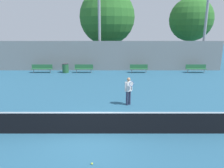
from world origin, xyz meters
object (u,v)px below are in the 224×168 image
at_px(bench_courtside_near, 85,68).
at_px(bench_by_gate, 197,68).
at_px(tennis_ball, 93,164).
at_px(light_pole_far_right, 100,22).
at_px(tree_green_broad, 108,17).
at_px(bench_adjacent_court, 140,68).
at_px(light_pole_near_left, 207,19).
at_px(tree_green_tall, 192,20).
at_px(bench_courtside_far, 43,68).
at_px(tennis_net, 88,123).
at_px(tennis_player, 129,90).
at_px(trash_bin, 66,68).

distance_m(bench_courtside_near, bench_by_gate, 11.37).
distance_m(bench_courtside_near, tennis_ball, 15.46).
relative_size(light_pole_far_right, tree_green_broad, 0.98).
relative_size(bench_adjacent_court, tree_green_broad, 0.20).
bearing_deg(tennis_ball, light_pole_far_right, 92.11).
height_order(light_pole_near_left, tennis_ball, light_pole_near_left).
relative_size(light_pole_near_left, tree_green_tall, 1.13).
height_order(bench_courtside_near, tree_green_tall, tree_green_tall).
relative_size(bench_courtside_far, tree_green_broad, 0.23).
bearing_deg(tennis_net, light_pole_far_right, 90.91).
distance_m(bench_courtside_far, bench_by_gate, 15.62).
distance_m(tennis_player, light_pole_near_left, 14.77).
bearing_deg(bench_adjacent_court, light_pole_near_left, 13.24).
bearing_deg(tree_green_tall, light_pole_far_right, -156.58).
xyz_separation_m(bench_courtside_near, light_pole_far_right, (1.55, 1.59, 4.53)).
xyz_separation_m(tennis_ball, tree_green_broad, (0.11, 20.82, 5.58)).
height_order(bench_courtside_far, bench_by_gate, same).
relative_size(bench_by_gate, tennis_ball, 30.28).
height_order(bench_by_gate, light_pole_near_left, light_pole_near_left).
xyz_separation_m(tree_green_tall, tree_green_broad, (-10.40, -0.89, 0.24)).
distance_m(tennis_net, tennis_player, 4.20).
xyz_separation_m(trash_bin, tennis_ball, (4.04, -15.28, -0.43)).
xyz_separation_m(bench_by_gate, light_pole_near_left, (1.19, 1.64, 4.82)).
distance_m(light_pole_near_left, tennis_ball, 20.56).
bearing_deg(bench_courtside_far, light_pole_far_right, 15.31).
relative_size(bench_adjacent_court, trash_bin, 1.95).
distance_m(bench_courtside_far, light_pole_far_right, 7.53).
bearing_deg(light_pole_far_right, trash_bin, -154.79).
distance_m(tennis_net, bench_adjacent_court, 13.61).
height_order(bench_adjacent_court, light_pole_far_right, light_pole_far_right).
xyz_separation_m(trash_bin, tree_green_broad, (4.14, 5.54, 5.15)).
relative_size(tennis_player, tennis_ball, 24.59).
bearing_deg(bench_by_gate, tennis_player, -128.62).
bearing_deg(bench_courtside_far, tree_green_tall, 20.74).
bearing_deg(tennis_player, bench_by_gate, 19.14).
bearing_deg(light_pole_near_left, bench_courtside_far, -174.42).
xyz_separation_m(tennis_net, trash_bin, (-3.65, 13.05, -0.04)).
xyz_separation_m(light_pole_far_right, tree_green_tall, (11.12, 4.82, 0.35)).
xyz_separation_m(tennis_net, bench_courtside_near, (-1.78, 13.07, -0.01)).
bearing_deg(bench_adjacent_court, light_pole_far_right, 158.46).
xyz_separation_m(bench_by_gate, tree_green_tall, (1.30, 6.41, 4.88)).
distance_m(tennis_net, bench_by_gate, 16.21).
relative_size(tennis_player, bench_adjacent_court, 0.93).
relative_size(light_pole_far_right, trash_bin, 9.48).
xyz_separation_m(light_pole_far_right, tennis_ball, (0.62, -16.89, -5.00)).
xyz_separation_m(bench_by_gate, tennis_ball, (-9.20, -15.30, -0.47)).
distance_m(bench_courtside_near, trash_bin, 1.86).
height_order(bench_courtside_near, light_pole_far_right, light_pole_far_right).
bearing_deg(trash_bin, tennis_ball, -75.20).
relative_size(tennis_net, light_pole_far_right, 1.40).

